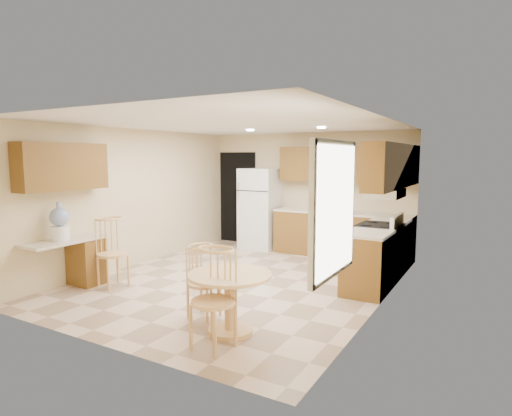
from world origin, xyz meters
The scene contains 30 objects.
floor centered at (0.00, 0.00, 0.00)m, with size 5.50×5.50×0.00m, color #CEAF95.
ceiling centered at (0.00, 0.00, 2.50)m, with size 4.50×5.50×0.02m, color white.
wall_back centered at (0.00, 2.75, 1.25)m, with size 4.50×0.02×2.50m, color beige.
wall_front centered at (0.00, -2.75, 1.25)m, with size 4.50×0.02×2.50m, color beige.
wall_left centered at (-2.25, 0.00, 1.25)m, with size 0.02×5.50×2.50m, color beige.
wall_right centered at (2.25, 0.00, 1.25)m, with size 0.02×5.50×2.50m, color beige.
doorway centered at (-1.75, 2.73, 1.05)m, with size 0.90×0.02×2.10m, color black.
base_cab_back centered at (0.88, 2.45, 0.43)m, with size 2.75×0.60×0.87m, color brown.
counter_back centered at (0.88, 2.45, 0.89)m, with size 2.75×0.63×0.04m, color beige.
base_cab_right_a centered at (1.95, 1.85, 0.43)m, with size 0.60×0.59×0.87m, color brown.
counter_right_a centered at (1.95, 1.85, 0.89)m, with size 0.63×0.59×0.04m, color beige.
base_cab_right_b centered at (1.95, 0.40, 0.43)m, with size 0.60×0.80×0.87m, color brown.
counter_right_b centered at (1.95, 0.40, 0.89)m, with size 0.63×0.80×0.04m, color beige.
upper_cab_back centered at (0.88, 2.58, 1.85)m, with size 2.75×0.33×0.70m, color brown.
upper_cab_right centered at (2.08, 1.21, 1.85)m, with size 0.33×2.42×0.70m, color brown.
upper_cab_left centered at (-2.08, -1.60, 1.85)m, with size 0.33×1.40×0.70m, color brown.
sink centered at (0.85, 2.45, 0.91)m, with size 0.78×0.44×0.01m, color silver.
range_hood centered at (2.00, 1.18, 1.42)m, with size 0.50×0.76×0.14m, color silver.
desk_pedestal centered at (-2.00, -1.32, 0.36)m, with size 0.48×0.42×0.72m, color brown.
desk_top centered at (-2.00, -1.70, 0.75)m, with size 0.50×1.20×0.04m, color beige.
window centered at (2.23, -1.85, 1.50)m, with size 0.06×1.12×1.30m.
can_light_a centered at (-0.50, 1.20, 2.48)m, with size 0.14×0.14×0.02m, color white.
can_light_b centered at (0.90, 1.20, 2.48)m, with size 0.14×0.14×0.02m, color white.
refrigerator centered at (-0.95, 2.40, 0.87)m, with size 0.77×0.75×1.75m.
stove centered at (1.92, 1.18, 0.47)m, with size 0.65×0.76×1.09m.
dining_table centered at (1.01, -1.80, 0.46)m, with size 0.94×0.94×0.70m.
chair_table_a centered at (0.46, -1.64, 0.55)m, with size 0.40×0.51×0.90m.
chair_table_b centered at (1.06, -2.30, 0.64)m, with size 0.46×0.46×1.04m.
chair_desk centered at (-1.55, -1.30, 0.64)m, with size 0.47×0.60×1.05m.
water_crock centered at (-2.00, -1.76, 1.03)m, with size 0.27×0.27×0.57m.
Camera 1 is at (3.57, -5.70, 1.99)m, focal length 30.00 mm.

